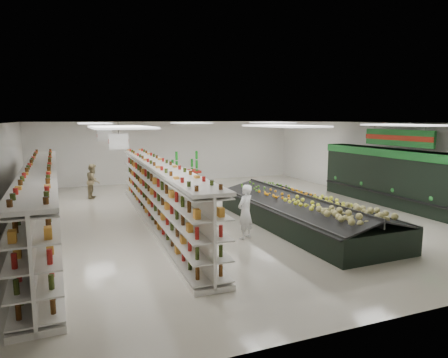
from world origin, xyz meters
name	(u,v)px	position (x,y,z in m)	size (l,w,h in m)	color
floor	(225,214)	(0.00, 0.00, 0.00)	(16.00, 16.00, 0.00)	beige
ceiling	(225,123)	(0.00, 0.00, 3.20)	(14.00, 16.00, 0.02)	white
wall_back	(169,152)	(0.00, 8.00, 1.60)	(14.00, 0.02, 3.20)	white
wall_front	(405,226)	(0.00, -8.00, 1.60)	(14.00, 0.02, 3.20)	white
wall_right	(382,161)	(7.00, 0.00, 1.60)	(0.02, 16.00, 3.20)	white
produce_wall_case	(401,175)	(6.53, -1.50, 1.24)	(0.93, 8.00, 2.20)	black
aisle_sign_near	(119,141)	(-3.80, -2.00, 2.75)	(0.52, 0.06, 0.75)	white
aisle_sign_far	(105,136)	(-3.80, 2.00, 2.75)	(0.52, 0.06, 0.75)	white
hortifruti_banner	(398,138)	(6.25, -1.50, 2.65)	(0.12, 3.20, 0.95)	#1D6F29
gondola_left	(42,205)	(-5.82, -0.67, 0.93)	(1.14, 11.65, 2.02)	white
gondola_center	(158,196)	(-2.43, -0.33, 0.90)	(1.15, 11.35, 1.96)	white
produce_island	(301,212)	(1.60, -2.39, 0.47)	(2.67, 7.02, 1.04)	black
soda_endcap	(185,173)	(-0.02, 4.98, 0.83)	(1.38, 0.97, 1.71)	#B62714
shopper_main	(245,212)	(-0.54, -2.92, 0.77)	(0.56, 0.37, 1.54)	white
shopper_background	(93,181)	(-4.10, 4.75, 0.73)	(0.71, 0.44, 1.46)	tan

